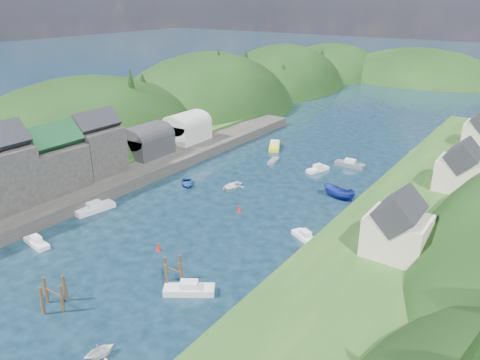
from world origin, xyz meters
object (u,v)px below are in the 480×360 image
Objects in this scene: piling_cluster_far at (174,274)px; channel_buoy_far at (239,209)px; channel_buoy_near at (158,247)px; piling_cluster_near at (54,297)px.

piling_cluster_far is 3.47× the size of channel_buoy_far.
channel_buoy_far is (-4.91, 20.48, -0.86)m from piling_cluster_far.
piling_cluster_near is at bearing -92.82° from channel_buoy_near.
piling_cluster_near is 31.35m from channel_buoy_far.
piling_cluster_far is at bearing 54.54° from piling_cluster_near.
piling_cluster_near is 3.46× the size of channel_buoy_far.
channel_buoy_far is at bearing 103.48° from piling_cluster_far.
channel_buoy_far is at bearing 84.99° from piling_cluster_near.
piling_cluster_far is 3.47× the size of channel_buoy_near.
piling_cluster_far is 8.29m from channel_buoy_near.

